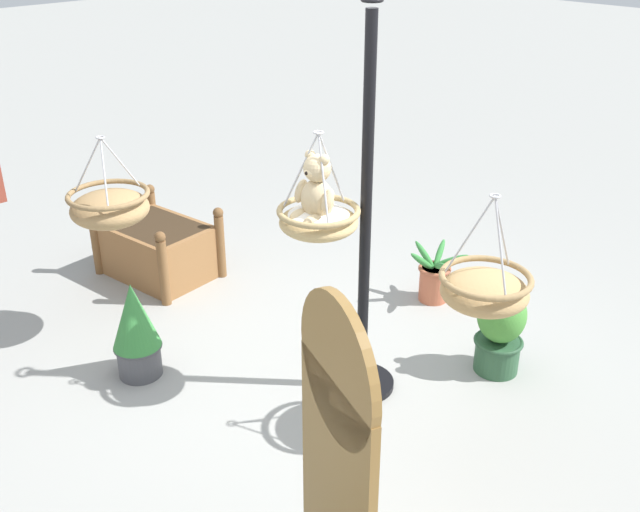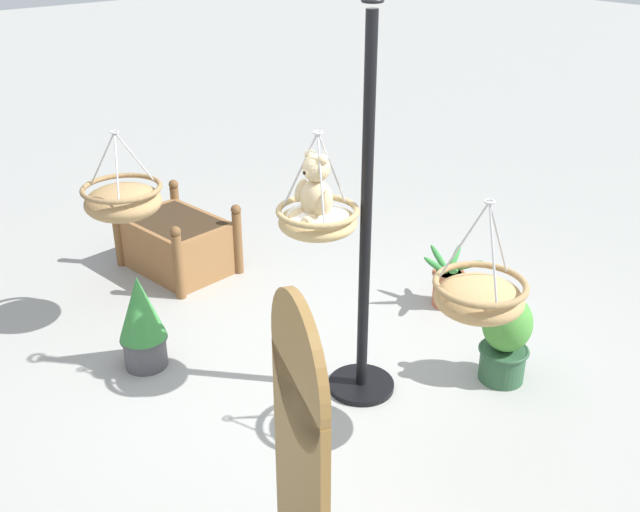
{
  "view_description": "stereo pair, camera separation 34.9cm",
  "coord_description": "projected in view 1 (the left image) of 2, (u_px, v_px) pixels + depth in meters",
  "views": [
    {
      "loc": [
        -2.89,
        2.88,
        2.95
      ],
      "look_at": [
        -0.02,
        0.03,
        0.97
      ],
      "focal_mm": 41.2,
      "sensor_mm": 36.0,
      "label": 1
    },
    {
      "loc": [
        -3.12,
        2.62,
        2.95
      ],
      "look_at": [
        -0.02,
        0.03,
        0.97
      ],
      "focal_mm": 41.2,
      "sensor_mm": 36.0,
      "label": 2
    }
  ],
  "objects": [
    {
      "name": "potted_plant_flowering_red",
      "position": [
        434.0,
        278.0,
        5.9
      ],
      "size": [
        0.48,
        0.46,
        0.47
      ],
      "color": "#BC6042",
      "rests_on": "ground"
    },
    {
      "name": "potted_plant_fern_front",
      "position": [
        136.0,
        330.0,
        4.9
      ],
      "size": [
        0.33,
        0.33,
        0.7
      ],
      "color": "#4C4C51",
      "rests_on": "ground"
    },
    {
      "name": "teddy_bear",
      "position": [
        316.0,
        192.0,
        4.23
      ],
      "size": [
        0.29,
        0.25,
        0.42
      ],
      "color": "#D1B789"
    },
    {
      "name": "display_sign_board",
      "position": [
        337.0,
        444.0,
        2.94
      ],
      "size": [
        0.61,
        0.26,
        1.66
      ],
      "color": "olive",
      "rests_on": "ground"
    },
    {
      "name": "hanging_basket_left_high",
      "position": [
        485.0,
        289.0,
        4.05
      ],
      "size": [
        0.52,
        0.52,
        0.67
      ],
      "color": "tan"
    },
    {
      "name": "hanging_basket_with_teddy",
      "position": [
        319.0,
        219.0,
        4.33
      ],
      "size": [
        0.5,
        0.5,
        0.63
      ],
      "color": "tan"
    },
    {
      "name": "ground_plane",
      "position": [
        321.0,
        383.0,
        4.96
      ],
      "size": [
        40.0,
        40.0,
        0.0
      ],
      "primitive_type": "plane",
      "color": "#9E9E99"
    },
    {
      "name": "hanging_basket_right_low",
      "position": [
        110.0,
        207.0,
        5.06
      ],
      "size": [
        0.57,
        0.57,
        0.63
      ],
      "color": "#A37F51"
    },
    {
      "name": "wooden_planter_box",
      "position": [
        158.0,
        248.0,
        6.28
      ],
      "size": [
        1.03,
        0.81,
        0.64
      ],
      "color": "olive",
      "rests_on": "ground"
    },
    {
      "name": "potted_plant_tall_leafy",
      "position": [
        500.0,
        329.0,
        4.96
      ],
      "size": [
        0.34,
        0.34,
        0.66
      ],
      "color": "#2D5638",
      "rests_on": "ground"
    },
    {
      "name": "display_pole_central",
      "position": [
        364.0,
        284.0,
        4.59
      ],
      "size": [
        0.44,
        0.44,
        2.48
      ],
      "color": "black",
      "rests_on": "ground"
    }
  ]
}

